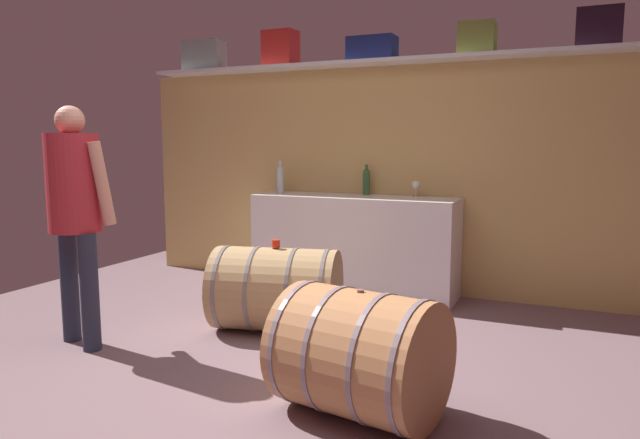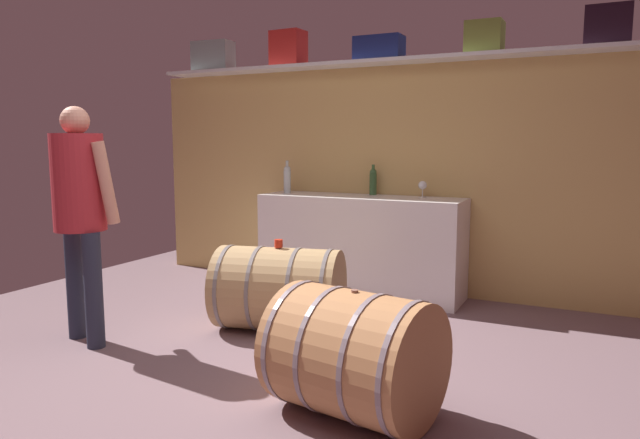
# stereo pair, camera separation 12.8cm
# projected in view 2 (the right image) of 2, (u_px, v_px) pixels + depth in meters

# --- Properties ---
(ground_plane) EXTENTS (6.14, 8.28, 0.02)m
(ground_plane) POSITION_uv_depth(u_px,v_px,m) (286.00, 351.00, 3.92)
(ground_plane) COLOR #71585E
(back_wall_panel) EXTENTS (4.94, 0.10, 2.09)m
(back_wall_panel) POSITION_uv_depth(u_px,v_px,m) (383.00, 180.00, 5.48)
(back_wall_panel) COLOR tan
(back_wall_panel) RESTS_ON ground
(high_shelf_board) EXTENTS (4.55, 0.40, 0.03)m
(high_shelf_board) POSITION_uv_depth(u_px,v_px,m) (379.00, 63.00, 5.20)
(high_shelf_board) COLOR white
(high_shelf_board) RESTS_ON back_wall_panel
(toolcase_grey) EXTENTS (0.43, 0.24, 0.30)m
(toolcase_grey) POSITION_uv_depth(u_px,v_px,m) (213.00, 57.00, 5.97)
(toolcase_grey) COLOR gray
(toolcase_grey) RESTS_ON high_shelf_board
(toolcase_red) EXTENTS (0.32, 0.24, 0.34)m
(toolcase_red) POSITION_uv_depth(u_px,v_px,m) (288.00, 49.00, 5.58)
(toolcase_red) COLOR red
(toolcase_red) RESTS_ON high_shelf_board
(toolcase_navy) EXTENTS (0.43, 0.23, 0.22)m
(toolcase_navy) POSITION_uv_depth(u_px,v_px,m) (379.00, 49.00, 5.19)
(toolcase_navy) COLOR navy
(toolcase_navy) RESTS_ON high_shelf_board
(toolcase_olive) EXTENTS (0.30, 0.25, 0.26)m
(toolcase_olive) POSITION_uv_depth(u_px,v_px,m) (484.00, 38.00, 4.79)
(toolcase_olive) COLOR olive
(toolcase_olive) RESTS_ON high_shelf_board
(toolcase_black) EXTENTS (0.33, 0.23, 0.30)m
(toolcase_black) POSITION_uv_depth(u_px,v_px,m) (608.00, 26.00, 4.39)
(toolcase_black) COLOR black
(toolcase_black) RESTS_ON high_shelf_board
(work_cabinet) EXTENTS (1.88, 0.53, 0.91)m
(work_cabinet) POSITION_uv_depth(u_px,v_px,m) (360.00, 245.00, 5.31)
(work_cabinet) COLOR white
(work_cabinet) RESTS_ON ground
(wine_bottle_clear) EXTENTS (0.07, 0.07, 0.31)m
(wine_bottle_clear) POSITION_uv_depth(u_px,v_px,m) (287.00, 179.00, 5.54)
(wine_bottle_clear) COLOR #B3C2C2
(wine_bottle_clear) RESTS_ON work_cabinet
(wine_bottle_green) EXTENTS (0.07, 0.07, 0.28)m
(wine_bottle_green) POSITION_uv_depth(u_px,v_px,m) (373.00, 181.00, 5.38)
(wine_bottle_green) COLOR #355B32
(wine_bottle_green) RESTS_ON work_cabinet
(wine_glass) EXTENTS (0.08, 0.08, 0.15)m
(wine_glass) POSITION_uv_depth(u_px,v_px,m) (423.00, 186.00, 5.14)
(wine_glass) COLOR white
(wine_glass) RESTS_ON work_cabinet
(wine_barrel_near) EXTENTS (1.03, 0.80, 0.63)m
(wine_barrel_near) POSITION_uv_depth(u_px,v_px,m) (279.00, 289.00, 4.29)
(wine_barrel_near) COLOR tan
(wine_barrel_near) RESTS_ON ground
(wine_barrel_far) EXTENTS (0.89, 0.77, 0.66)m
(wine_barrel_far) POSITION_uv_depth(u_px,v_px,m) (354.00, 354.00, 2.94)
(wine_barrel_far) COLOR #AC7447
(wine_barrel_far) RESTS_ON ground
(tasting_cup) EXTENTS (0.06, 0.06, 0.06)m
(tasting_cup) POSITION_uv_depth(u_px,v_px,m) (279.00, 243.00, 4.25)
(tasting_cup) COLOR red
(tasting_cup) RESTS_ON wine_barrel_near
(winemaker_pouring) EXTENTS (0.53, 0.48, 1.63)m
(winemaker_pouring) POSITION_uv_depth(u_px,v_px,m) (80.00, 200.00, 3.94)
(winemaker_pouring) COLOR #26293C
(winemaker_pouring) RESTS_ON ground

